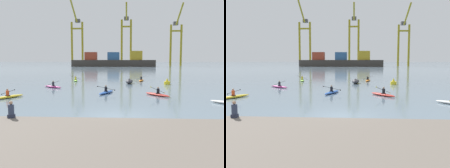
% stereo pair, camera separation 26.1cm
% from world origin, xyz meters
% --- Properties ---
extents(ground_plane, '(800.00, 800.00, 0.00)m').
position_xyz_m(ground_plane, '(0.00, 0.00, 0.00)').
color(ground_plane, slate).
extents(container_barge, '(45.16, 8.16, 8.43)m').
position_xyz_m(container_barge, '(-6.39, 118.83, 2.86)').
color(container_barge, '#38332D').
rests_on(container_barge, ground).
extents(gantry_crane_west, '(7.63, 20.35, 35.81)m').
position_xyz_m(gantry_crane_west, '(-29.31, 131.75, 17.99)').
color(gantry_crane_west, olive).
rests_on(gantry_crane_west, ground).
extents(gantry_crane_west_mid, '(6.70, 18.33, 34.69)m').
position_xyz_m(gantry_crane_west_mid, '(0.36, 133.37, 18.25)').
color(gantry_crane_west_mid, olive).
rests_on(gantry_crane_west_mid, ground).
extents(gantry_crane_east_mid, '(7.24, 20.64, 33.02)m').
position_xyz_m(gantry_crane_east_mid, '(29.43, 130.39, 16.74)').
color(gantry_crane_east_mid, olive).
rests_on(gantry_crane_east_mid, ground).
extents(capsized_dinghy, '(1.33, 2.69, 0.76)m').
position_xyz_m(capsized_dinghy, '(1.07, 22.57, 0.35)').
color(capsized_dinghy, '#38383D').
rests_on(capsized_dinghy, ground).
extents(channel_buoy, '(0.90, 0.90, 1.00)m').
position_xyz_m(channel_buoy, '(6.78, 21.43, 0.36)').
color(channel_buoy, yellow).
rests_on(channel_buoy, ground).
extents(kayak_blue, '(2.14, 3.39, 0.95)m').
position_xyz_m(kayak_blue, '(-1.60, 10.95, 0.17)').
color(kayak_blue, '#2856B2').
rests_on(kayak_blue, ground).
extents(kayak_red, '(2.57, 3.05, 1.07)m').
position_xyz_m(kayak_red, '(3.87, 9.58, 0.17)').
color(kayak_red, red).
rests_on(kayak_red, ground).
extents(kayak_lime, '(2.10, 3.43, 1.06)m').
position_xyz_m(kayak_lime, '(-8.31, 26.54, 0.17)').
color(kayak_lime, '#7ABC2D').
rests_on(kayak_lime, ground).
extents(kayak_orange, '(2.14, 3.45, 1.05)m').
position_xyz_m(kayak_orange, '(3.23, 27.10, 0.17)').
color(kayak_orange, orange).
rests_on(kayak_orange, ground).
extents(kayak_magenta, '(3.10, 2.49, 0.95)m').
position_xyz_m(kayak_magenta, '(-9.25, 16.30, 0.17)').
color(kayak_magenta, '#C13384').
rests_on(kayak_magenta, ground).
extents(kayak_yellow, '(2.12, 3.29, 0.97)m').
position_xyz_m(kayak_yellow, '(-10.88, 7.12, 0.17)').
color(kayak_yellow, yellow).
rests_on(kayak_yellow, ground).
extents(seated_onlooker, '(0.32, 0.30, 0.90)m').
position_xyz_m(seated_onlooker, '(-5.40, -3.62, 1.10)').
color(seated_onlooker, '#23283D').
rests_on(seated_onlooker, stone_quay).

